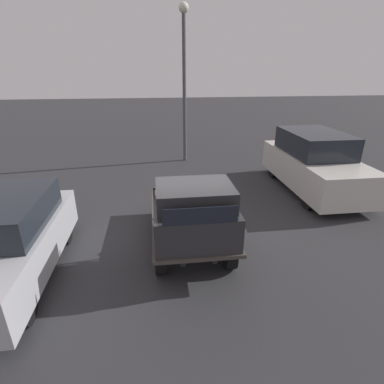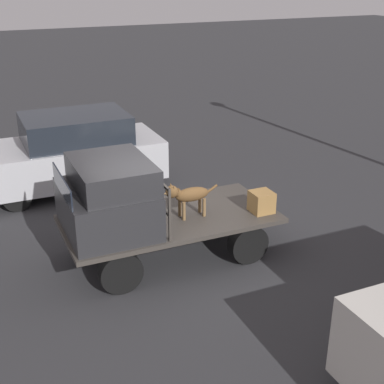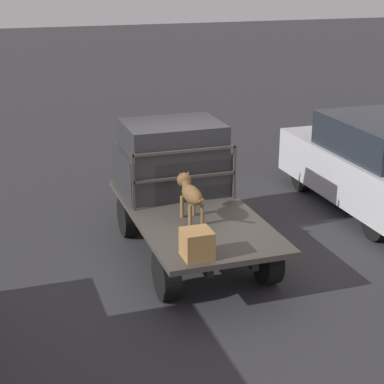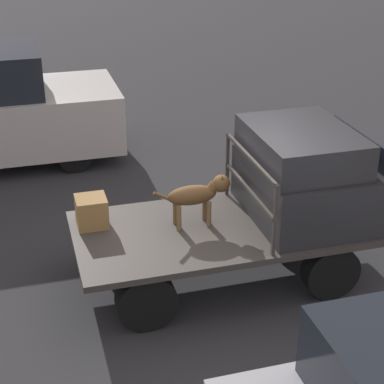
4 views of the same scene
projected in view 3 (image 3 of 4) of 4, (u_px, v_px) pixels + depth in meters
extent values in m
plane|color=#2D2D30|center=(192.00, 256.00, 10.16)|extent=(80.00, 80.00, 0.00)
cylinder|color=black|center=(128.00, 216.00, 10.85)|extent=(0.70, 0.24, 0.70)
cylinder|color=black|center=(212.00, 206.00, 11.30)|extent=(0.70, 0.24, 0.70)
cylinder|color=black|center=(166.00, 275.00, 8.78)|extent=(0.70, 0.24, 0.70)
cylinder|color=black|center=(267.00, 260.00, 9.23)|extent=(0.70, 0.24, 0.70)
cube|color=black|center=(172.00, 224.00, 9.86)|extent=(3.43, 0.10, 0.18)
cube|color=black|center=(211.00, 219.00, 10.05)|extent=(3.43, 0.10, 0.18)
cube|color=#3D3833|center=(192.00, 214.00, 9.91)|extent=(3.73, 1.83, 0.08)
cube|color=#28282B|center=(171.00, 168.00, 10.77)|extent=(1.41, 1.71, 0.73)
cube|color=#28282B|center=(173.00, 136.00, 10.48)|extent=(1.20, 1.57, 0.45)
cube|color=black|center=(159.00, 129.00, 11.21)|extent=(0.02, 1.40, 0.34)
cube|color=#3D3833|center=(133.00, 183.00, 9.80)|extent=(0.04, 0.04, 0.90)
cube|color=#3D3833|center=(235.00, 172.00, 10.30)|extent=(0.04, 0.04, 0.90)
cube|color=#3D3833|center=(185.00, 151.00, 9.90)|extent=(0.04, 1.67, 0.04)
cube|color=#3D3833|center=(185.00, 177.00, 10.05)|extent=(0.04, 1.67, 0.04)
cylinder|color=brown|center=(182.00, 207.00, 9.63)|extent=(0.06, 0.06, 0.33)
cylinder|color=brown|center=(194.00, 205.00, 9.68)|extent=(0.06, 0.06, 0.33)
cylinder|color=brown|center=(190.00, 216.00, 9.28)|extent=(0.06, 0.06, 0.33)
cylinder|color=brown|center=(202.00, 214.00, 9.34)|extent=(0.06, 0.06, 0.33)
ellipsoid|color=brown|center=(192.00, 195.00, 9.40)|extent=(0.62, 0.25, 0.25)
sphere|color=brown|center=(188.00, 194.00, 9.56)|extent=(0.11, 0.11, 0.11)
cylinder|color=brown|center=(186.00, 185.00, 9.61)|extent=(0.17, 0.13, 0.17)
sphere|color=brown|center=(184.00, 180.00, 9.70)|extent=(0.22, 0.22, 0.22)
cone|color=brown|center=(182.00, 179.00, 9.79)|extent=(0.12, 0.12, 0.12)
cone|color=brown|center=(180.00, 175.00, 9.64)|extent=(0.06, 0.08, 0.10)
cone|color=brown|center=(188.00, 174.00, 9.67)|extent=(0.06, 0.08, 0.10)
cylinder|color=brown|center=(200.00, 201.00, 9.07)|extent=(0.26, 0.04, 0.18)
cube|color=olive|center=(197.00, 244.00, 8.29)|extent=(0.38, 0.38, 0.38)
cylinder|color=black|center=(302.00, 176.00, 13.02)|extent=(0.60, 0.20, 0.60)
cylinder|color=black|center=(369.00, 169.00, 13.49)|extent=(0.60, 0.20, 0.60)
cylinder|color=black|center=(376.00, 223.00, 10.67)|extent=(0.60, 0.20, 0.60)
cube|color=#B7B7BC|center=(374.00, 173.00, 11.95)|extent=(4.23, 1.86, 0.87)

